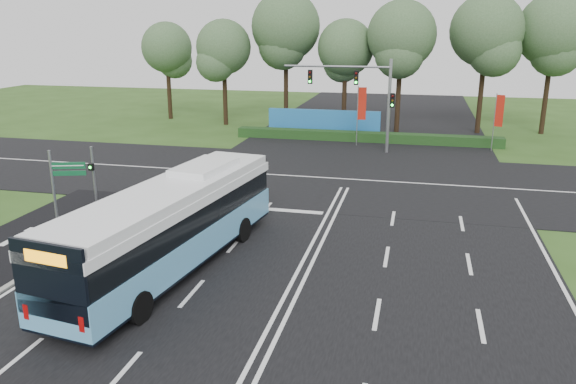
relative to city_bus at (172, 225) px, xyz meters
name	(u,v)px	position (x,y,z in m)	size (l,w,h in m)	color
ground	(309,251)	(4.83, 3.07, -1.86)	(120.00, 120.00, 0.00)	#2D4C19
road_main	(309,250)	(4.83, 3.07, -1.84)	(20.00, 120.00, 0.04)	black
road_cross	(346,179)	(4.83, 15.07, -1.84)	(120.00, 14.00, 0.05)	black
bike_path	(9,251)	(-7.67, 0.07, -1.83)	(5.00, 18.00, 0.06)	black
kerb_strip	(59,255)	(-5.27, 0.07, -1.80)	(0.25, 18.00, 0.12)	gray
city_bus	(172,225)	(0.00, 0.00, 0.00)	(4.39, 13.12, 3.70)	#589FCC
pedestrian_signal	(93,175)	(-7.34, 6.37, -0.06)	(0.29, 0.41, 3.30)	gray
street_sign	(61,183)	(-6.42, 2.35, 0.66)	(1.50, 0.54, 4.01)	gray
banner_flag_mid	(361,107)	(4.52, 25.75, 1.25)	(0.69, 0.23, 4.79)	gray
banner_flag_right	(498,114)	(14.87, 25.81, 1.05)	(0.62, 0.30, 4.46)	gray
traffic_light_gantry	(365,91)	(5.04, 23.57, 2.80)	(8.41, 0.28, 7.00)	gray
hedge	(366,137)	(4.83, 27.57, -1.46)	(22.00, 1.20, 0.80)	#173613
blue_hoarding	(324,122)	(0.83, 30.07, -0.76)	(10.00, 0.30, 2.20)	#206BAF
eucalyptus_row	(369,36)	(4.16, 34.12, 6.61)	(41.84, 8.41, 12.57)	black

